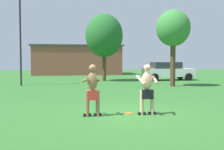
% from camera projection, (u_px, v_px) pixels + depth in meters
% --- Properties ---
extents(ground_plane, '(80.00, 80.00, 0.00)m').
position_uv_depth(ground_plane, '(125.00, 114.00, 9.84)').
color(ground_plane, '#2D6628').
extents(player_with_cap, '(0.65, 0.59, 1.68)m').
position_uv_depth(player_with_cap, '(147.00, 87.00, 9.60)').
color(player_with_cap, black).
rests_on(player_with_cap, ground_plane).
extents(player_in_red, '(0.62, 0.60, 1.68)m').
position_uv_depth(player_in_red, '(92.00, 89.00, 9.35)').
color(player_in_red, black).
rests_on(player_in_red, ground_plane).
extents(frisbee, '(0.28, 0.28, 0.03)m').
position_uv_depth(frisbee, '(129.00, 113.00, 9.81)').
color(frisbee, orange).
rests_on(frisbee, ground_plane).
extents(car_white_near_post, '(4.30, 2.03, 1.58)m').
position_uv_depth(car_white_near_post, '(167.00, 71.00, 25.40)').
color(car_white_near_post, white).
rests_on(car_white_near_post, ground_plane).
extents(lamp_post, '(0.60, 0.24, 6.14)m').
position_uv_depth(lamp_post, '(20.00, 32.00, 20.08)').
color(lamp_post, black).
rests_on(lamp_post, ground_plane).
extents(outbuilding_behind_lot, '(10.64, 5.67, 3.49)m').
position_uv_depth(outbuilding_behind_lot, '(76.00, 60.00, 35.24)').
color(outbuilding_behind_lot, brown).
rests_on(outbuilding_behind_lot, ground_plane).
extents(tree_left_field, '(3.13, 3.13, 5.63)m').
position_uv_depth(tree_left_field, '(104.00, 36.00, 24.32)').
color(tree_left_field, '#4C3823').
rests_on(tree_left_field, ground_plane).
extents(tree_behind_players, '(2.29, 2.29, 5.16)m').
position_uv_depth(tree_behind_players, '(173.00, 29.00, 19.53)').
color(tree_behind_players, '#4C3823').
rests_on(tree_behind_players, ground_plane).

